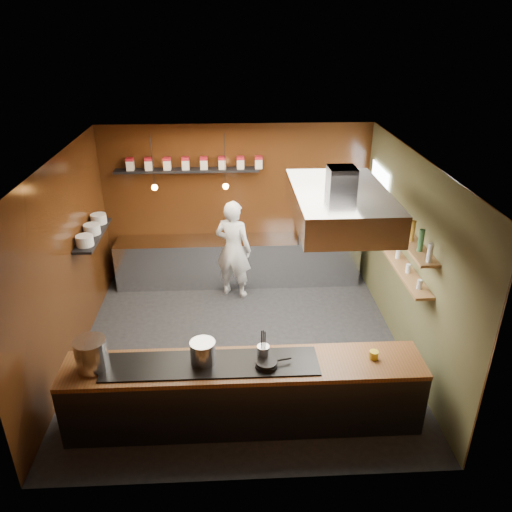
{
  "coord_description": "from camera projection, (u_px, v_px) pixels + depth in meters",
  "views": [
    {
      "loc": [
        -0.11,
        -6.47,
        4.72
      ],
      "look_at": [
        0.25,
        0.4,
        1.4
      ],
      "focal_mm": 35.0,
      "sensor_mm": 36.0,
      "label": 1
    }
  ],
  "objects": [
    {
      "name": "back_wall",
      "position": [
        237.0,
        204.0,
        9.47
      ],
      "size": [
        5.0,
        0.0,
        5.0
      ],
      "primitive_type": "plane",
      "rotation": [
        1.57,
        0.0,
        0.0
      ],
      "color": "#321B09",
      "rests_on": "ground"
    },
    {
      "name": "chef",
      "position": [
        233.0,
        249.0,
        8.98
      ],
      "size": [
        0.79,
        0.67,
        1.85
      ],
      "primitive_type": "imported",
      "rotation": [
        0.0,
        0.0,
        2.74
      ],
      "color": "white",
      "rests_on": "floor"
    },
    {
      "name": "bottles",
      "position": [
        398.0,
        215.0,
        7.36
      ],
      "size": [
        0.06,
        2.66,
        0.24
      ],
      "color": "silver",
      "rests_on": "bottle_shelf_upper"
    },
    {
      "name": "storage_tins",
      "position": [
        195.0,
        163.0,
        8.95
      ],
      "size": [
        2.43,
        0.13,
        0.22
      ],
      "color": "beige",
      "rests_on": "tin_shelf"
    },
    {
      "name": "tin_shelf",
      "position": [
        187.0,
        170.0,
        9.0
      ],
      "size": [
        2.6,
        0.26,
        0.04
      ],
      "primitive_type": "cube",
      "color": "black",
      "rests_on": "back_wall"
    },
    {
      "name": "plate_shelf",
      "position": [
        93.0,
        235.0,
        7.99
      ],
      "size": [
        0.3,
        1.4,
        0.04
      ],
      "primitive_type": "cube",
      "color": "black",
      "rests_on": "left_wall"
    },
    {
      "name": "pendant_left",
      "position": [
        154.0,
        185.0,
        8.4
      ],
      "size": [
        0.1,
        0.1,
        0.95
      ],
      "color": "black",
      "rests_on": "ceiling"
    },
    {
      "name": "bottle_shelf_lower",
      "position": [
        393.0,
        253.0,
        7.62
      ],
      "size": [
        0.26,
        2.8,
        0.04
      ],
      "primitive_type": "cube",
      "color": "olive",
      "rests_on": "right_wall"
    },
    {
      "name": "bottle_shelf_upper",
      "position": [
        396.0,
        224.0,
        7.42
      ],
      "size": [
        0.26,
        2.8,
        0.04
      ],
      "primitive_type": "cube",
      "color": "olive",
      "rests_on": "right_wall"
    },
    {
      "name": "espresso_machine",
      "position": [
        323.0,
        226.0,
        9.43
      ],
      "size": [
        0.5,
        0.48,
        0.45
      ],
      "primitive_type": "cube",
      "rotation": [
        0.0,
        0.0,
        0.14
      ],
      "color": "black",
      "rests_on": "prep_counter"
    },
    {
      "name": "plate_stacks",
      "position": [
        92.0,
        229.0,
        7.95
      ],
      "size": [
        0.26,
        1.16,
        0.16
      ],
      "color": "silver",
      "rests_on": "plate_shelf"
    },
    {
      "name": "frying_pan",
      "position": [
        267.0,
        364.0,
        5.95
      ],
      "size": [
        0.44,
        0.28,
        0.07
      ],
      "color": "black",
      "rests_on": "pass_counter"
    },
    {
      "name": "window_pane",
      "position": [
        378.0,
        195.0,
        8.69
      ],
      "size": [
        0.0,
        1.0,
        1.0
      ],
      "primitive_type": "plane",
      "rotation": [
        1.57,
        0.0,
        -1.57
      ],
      "color": "white",
      "rests_on": "right_wall"
    },
    {
      "name": "pendant_right",
      "position": [
        226.0,
        183.0,
        8.46
      ],
      "size": [
        0.1,
        0.1,
        0.95
      ],
      "color": "black",
      "rests_on": "ceiling"
    },
    {
      "name": "right_wall",
      "position": [
        410.0,
        258.0,
        7.34
      ],
      "size": [
        0.0,
        5.0,
        5.0
      ],
      "primitive_type": "plane",
      "rotation": [
        1.57,
        0.0,
        -1.57
      ],
      "color": "#4D4E2C",
      "rests_on": "ground"
    },
    {
      "name": "stockpot_large",
      "position": [
        91.0,
        354.0,
        5.87
      ],
      "size": [
        0.51,
        0.51,
        0.38
      ],
      "primitive_type": "cylinder",
      "rotation": [
        0.0,
        0.0,
        0.42
      ],
      "color": "silver",
      "rests_on": "pass_counter"
    },
    {
      "name": "utensil_crock",
      "position": [
        263.0,
        353.0,
        6.04
      ],
      "size": [
        0.19,
        0.19,
        0.19
      ],
      "primitive_type": "cylinder",
      "rotation": [
        0.0,
        0.0,
        -0.28
      ],
      "color": "silver",
      "rests_on": "pass_counter"
    },
    {
      "name": "wine_glasses",
      "position": [
        393.0,
        248.0,
        7.59
      ],
      "size": [
        0.07,
        2.37,
        0.13
      ],
      "color": "silver",
      "rests_on": "bottle_shelf_lower"
    },
    {
      "name": "pass_counter",
      "position": [
        244.0,
        393.0,
        6.23
      ],
      "size": [
        4.4,
        0.72,
        0.94
      ],
      "color": "#38383D",
      "rests_on": "floor"
    },
    {
      "name": "stockpot_small",
      "position": [
        203.0,
        352.0,
        5.97
      ],
      "size": [
        0.35,
        0.35,
        0.29
      ],
      "primitive_type": "cylinder",
      "rotation": [
        0.0,
        0.0,
        0.15
      ],
      "color": "#B0B2B7",
      "rests_on": "pass_counter"
    },
    {
      "name": "left_wall",
      "position": [
        65.0,
        266.0,
        7.11
      ],
      "size": [
        0.0,
        5.0,
        5.0
      ],
      "primitive_type": "plane",
      "rotation": [
        1.57,
        0.0,
        1.57
      ],
      "color": "#321B09",
      "rests_on": "ground"
    },
    {
      "name": "prep_counter",
      "position": [
        238.0,
        261.0,
        9.63
      ],
      "size": [
        4.6,
        0.65,
        0.9
      ],
      "primitive_type": "cube",
      "color": "silver",
      "rests_on": "floor"
    },
    {
      "name": "butter_jar",
      "position": [
        374.0,
        355.0,
        6.11
      ],
      "size": [
        0.14,
        0.14,
        0.1
      ],
      "primitive_type": "cylinder",
      "rotation": [
        0.0,
        0.0,
        -0.28
      ],
      "color": "gold",
      "rests_on": "pass_counter"
    },
    {
      "name": "extractor_hood",
      "position": [
        340.0,
        204.0,
        6.49
      ],
      "size": [
        1.2,
        2.0,
        0.72
      ],
      "color": "#38383D",
      "rests_on": "ceiling"
    },
    {
      "name": "ceiling",
      "position": [
        239.0,
        160.0,
        6.57
      ],
      "size": [
        5.0,
        5.0,
        0.0
      ],
      "primitive_type": "plane",
      "rotation": [
        3.14,
        0.0,
        0.0
      ],
      "color": "silver",
      "rests_on": "back_wall"
    },
    {
      "name": "floor",
      "position": [
        242.0,
        347.0,
        7.87
      ],
      "size": [
        5.0,
        5.0,
        0.0
      ],
      "primitive_type": "plane",
      "color": "black",
      "rests_on": "ground"
    }
  ]
}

